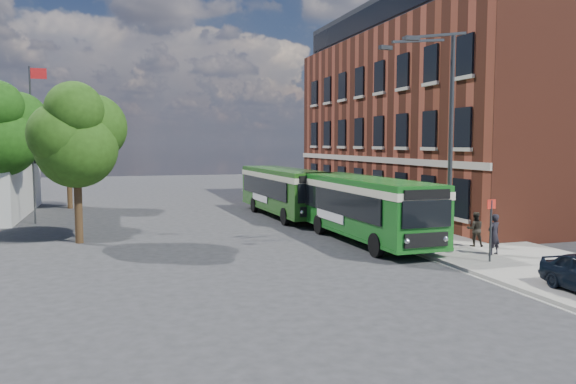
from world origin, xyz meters
name	(u,v)px	position (x,y,z in m)	size (l,w,h in m)	color
ground	(314,253)	(0.00, 0.00, 0.00)	(120.00, 120.00, 0.00)	#29292B
pavement	(379,220)	(7.00, 8.00, 0.07)	(6.00, 48.00, 0.15)	gray
kerb_line	(332,223)	(3.95, 8.00, 0.01)	(0.12, 48.00, 0.01)	beige
brick_office	(447,109)	(14.00, 12.00, 6.97)	(12.10, 26.00, 14.20)	maroon
flagpole	(33,138)	(-12.45, 13.00, 4.94)	(0.95, 0.10, 9.00)	#343739
street_lamp	(443,140)	(4.84, -2.00, 4.79)	(2.96, 2.38, 9.00)	#343739
bus_stop_sign	(491,226)	(5.60, -4.20, 1.51)	(0.35, 0.08, 2.52)	#343739
bus_front	(363,203)	(3.20, 2.08, 1.83)	(2.91, 11.05, 3.02)	#155C19
bus_rear	(284,188)	(2.20, 11.86, 1.83)	(2.99, 11.27, 3.02)	#205316
pedestrian_a	(494,234)	(6.59, -3.11, 0.98)	(0.60, 0.40, 1.65)	black
pedestrian_b	(475,229)	(6.99, -1.31, 0.91)	(0.74, 0.57, 1.51)	black
tree_left	(77,135)	(-9.61, 5.46, 5.02)	(4.38, 4.17, 7.40)	#3C2716
tree_mid	(2,129)	(-13.94, 12.34, 5.44)	(4.75, 4.52, 8.03)	#3C2716
tree_right	(69,142)	(-11.09, 20.48, 4.74)	(4.14, 3.94, 6.99)	#3C2716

